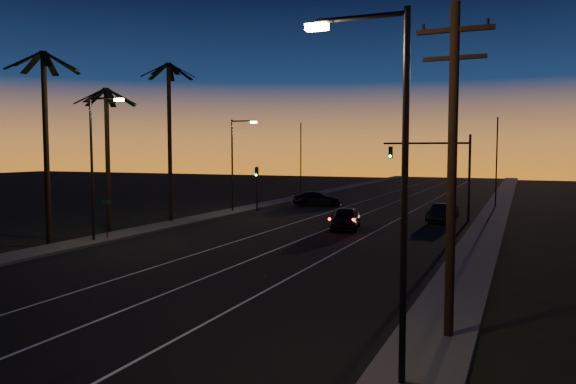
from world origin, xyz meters
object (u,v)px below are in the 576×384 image
at_px(utility_pole, 452,164).
at_px(signal_mast, 439,162).
at_px(cross_car, 317,199).
at_px(lead_car, 346,218).
at_px(right_car, 443,213).

bearing_deg(utility_pole, signal_mast, 98.47).
relative_size(utility_pole, cross_car, 1.83).
height_order(signal_mast, cross_car, signal_mast).
distance_m(utility_pole, signal_mast, 30.33).
bearing_deg(lead_car, signal_mast, 57.22).
height_order(lead_car, right_car, lead_car).
bearing_deg(lead_car, right_car, 49.67).
bearing_deg(lead_car, utility_pole, -65.49).
xyz_separation_m(signal_mast, right_car, (0.52, -1.41, -4.05)).
height_order(signal_mast, right_car, signal_mast).
distance_m(right_car, cross_car, 15.94).
xyz_separation_m(signal_mast, lead_car, (-5.39, -8.37, -3.96)).
xyz_separation_m(utility_pole, lead_car, (-9.86, 21.62, -4.50)).
relative_size(lead_car, cross_car, 1.01).
xyz_separation_m(right_car, cross_car, (-13.64, 8.26, 0.02)).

